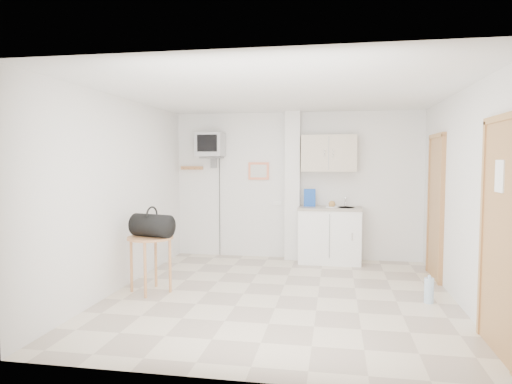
% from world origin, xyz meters
% --- Properties ---
extents(ground, '(4.50, 4.50, 0.00)m').
position_xyz_m(ground, '(0.00, 0.00, 0.00)').
color(ground, beige).
rests_on(ground, ground).
extents(room_envelope, '(4.24, 4.54, 2.55)m').
position_xyz_m(room_envelope, '(0.24, 0.09, 1.54)').
color(room_envelope, white).
rests_on(room_envelope, ground).
extents(kitchenette, '(1.03, 0.58, 2.10)m').
position_xyz_m(kitchenette, '(0.57, 2.00, 0.80)').
color(kitchenette, white).
rests_on(kitchenette, ground).
extents(crt_television, '(0.44, 0.45, 2.15)m').
position_xyz_m(crt_television, '(-1.45, 2.02, 1.94)').
color(crt_television, slate).
rests_on(crt_television, ground).
extents(round_table, '(0.58, 0.58, 0.72)m').
position_xyz_m(round_table, '(-1.65, -0.13, 0.61)').
color(round_table, '#AF7847').
rests_on(round_table, ground).
extents(duffel_bag, '(0.58, 0.41, 0.39)m').
position_xyz_m(duffel_bag, '(-1.62, -0.14, 0.87)').
color(duffel_bag, black).
rests_on(duffel_bag, round_table).
extents(water_bottle, '(0.11, 0.11, 0.33)m').
position_xyz_m(water_bottle, '(1.77, 0.01, 0.15)').
color(water_bottle, '#AFCCE5').
rests_on(water_bottle, ground).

